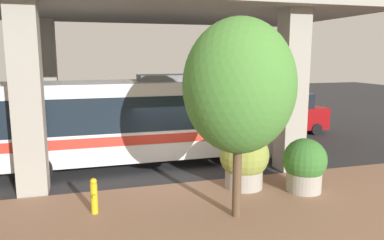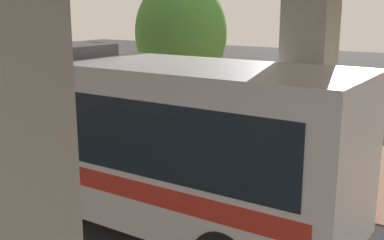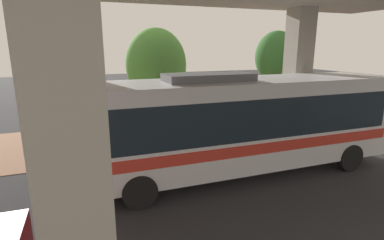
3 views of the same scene
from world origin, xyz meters
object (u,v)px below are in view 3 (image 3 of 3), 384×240
Objects in this scene: planter_front at (144,129)px; street_tree_near at (156,65)px; street_tree_far at (276,57)px; planter_middle at (101,130)px; bus at (238,120)px; fire_hydrant at (234,125)px.

street_tree_near reaches higher than planter_front.
street_tree_far is (-1.35, 7.85, 0.26)m from street_tree_near.
bus is at bearing 44.66° from planter_middle.
planter_middle is (-0.06, -6.53, 0.36)m from fire_hydrant.
planter_front reaches higher than fire_hydrant.
planter_middle is at bearing -90.56° from fire_hydrant.
street_tree_far is at bearing 137.45° from bus.
fire_hydrant is at bearing -58.01° from street_tree_far.
street_tree_far is (-2.53, 10.68, 2.92)m from planter_middle.
planter_front reaches higher than planter_middle.
street_tree_far is (-6.91, 6.35, 1.85)m from bus.
fire_hydrant is 4.94m from street_tree_near.
street_tree_near is (-1.18, 2.83, 2.66)m from planter_middle.
bus is 4.50m from planter_front.
planter_middle reaches higher than fire_hydrant.
bus is at bearing 36.47° from planter_front.
street_tree_near reaches higher than planter_middle.
street_tree_far is (-3.38, 8.96, 2.83)m from planter_front.
street_tree_near is (-1.25, -3.70, 3.02)m from fire_hydrant.
planter_middle is at bearing -135.34° from bus.
planter_middle is (-4.38, -4.33, -1.07)m from bus.
fire_hydrant is at bearing 71.39° from street_tree_near.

